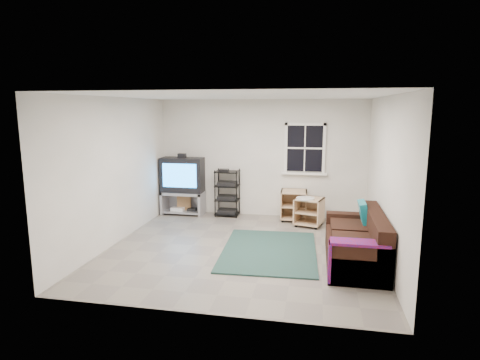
% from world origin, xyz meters
% --- Properties ---
extents(room, '(4.60, 4.62, 4.60)m').
position_xyz_m(room, '(0.95, 2.27, 1.48)').
color(room, gray).
rests_on(room, ground).
extents(tv_unit, '(0.95, 0.48, 1.40)m').
position_xyz_m(tv_unit, '(-1.77, 2.04, 0.77)').
color(tv_unit, '#98989F').
rests_on(tv_unit, ground).
extents(av_rack, '(0.53, 0.38, 1.06)m').
position_xyz_m(av_rack, '(-0.74, 2.09, 0.46)').
color(av_rack, black).
rests_on(av_rack, ground).
extents(side_table_left, '(0.57, 0.57, 0.65)m').
position_xyz_m(side_table_left, '(0.75, 2.05, 0.35)').
color(side_table_left, '#DEB388').
rests_on(side_table_left, ground).
extents(side_table_right, '(0.65, 0.65, 0.61)m').
position_xyz_m(side_table_right, '(1.10, 1.66, 0.34)').
color(side_table_right, '#DEB388').
rests_on(side_table_right, ground).
extents(sofa, '(0.85, 1.92, 0.88)m').
position_xyz_m(sofa, '(1.89, -0.29, 0.31)').
color(sofa, black).
rests_on(sofa, ground).
extents(shag_rug, '(1.67, 2.23, 0.03)m').
position_xyz_m(shag_rug, '(0.47, -0.05, 0.01)').
color(shag_rug, black).
rests_on(shag_rug, ground).
extents(paper_bag, '(0.35, 0.26, 0.45)m').
position_xyz_m(paper_bag, '(-1.79, 2.14, 0.22)').
color(paper_bag, '#9B6845').
rests_on(paper_bag, ground).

